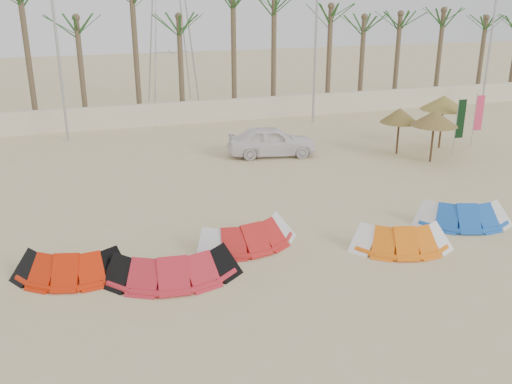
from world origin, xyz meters
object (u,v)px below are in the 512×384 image
object	(u,v)px
kite_orange	(397,234)
parasol_mid	(435,118)
kite_red_mid	(170,261)
parasol_right	(444,103)
parasol_left	(400,115)
kite_red_left	(69,261)
kite_blue	(458,211)
kite_red_right	(245,231)
car	(271,141)

from	to	relation	value
kite_orange	parasol_mid	bearing A→B (deg)	50.35
kite_red_mid	kite_orange	world-z (taller)	same
parasol_right	kite_orange	bearing A→B (deg)	-130.31
kite_red_mid	parasol_left	xyz separation A→B (m)	(12.57, 8.97, 1.47)
kite_orange	parasol_left	bearing A→B (deg)	59.28
kite_red_left	kite_blue	size ratio (longest dim) A/B	0.97
kite_red_right	kite_orange	distance (m)	4.75
kite_orange	parasol_mid	distance (m)	10.00
kite_red_right	parasol_right	world-z (taller)	parasol_right
kite_orange	kite_blue	distance (m)	3.24
parasol_left	parasol_mid	bearing A→B (deg)	-64.31
kite_red_right	parasol_left	world-z (taller)	parasol_left
kite_orange	car	bearing A→B (deg)	92.25
kite_red_right	parasol_mid	world-z (taller)	parasol_mid
parasol_mid	car	distance (m)	7.57
kite_red_left	parasol_left	distance (m)	17.34
kite_red_right	parasol_mid	distance (m)	12.36
parasol_left	parasol_right	xyz separation A→B (m)	(2.62, 0.32, 0.39)
kite_red_right	parasol_mid	size ratio (longest dim) A/B	1.46
kite_red_right	parasol_right	bearing A→B (deg)	32.10
kite_blue	kite_red_right	bearing A→B (deg)	175.47
parasol_left	car	world-z (taller)	parasol_left
car	parasol_left	bearing A→B (deg)	-94.52
parasol_left	kite_red_left	bearing A→B (deg)	-152.16
kite_orange	parasol_left	world-z (taller)	parasol_left
kite_blue	parasol_left	size ratio (longest dim) A/B	1.56
parasol_left	car	xyz separation A→B (m)	(-5.92, 1.56, -1.18)
parasol_mid	parasol_right	world-z (taller)	parasol_right
kite_red_left	car	bearing A→B (deg)	45.81
parasol_mid	kite_red_mid	bearing A→B (deg)	-151.33
kite_orange	parasol_right	distance (m)	12.68
parasol_left	kite_orange	bearing A→B (deg)	-120.72
parasol_left	parasol_right	world-z (taller)	parasol_right
kite_red_right	car	bearing A→B (deg)	66.21
kite_red_left	parasol_left	bearing A→B (deg)	27.84
kite_red_mid	parasol_left	distance (m)	15.51
kite_blue	parasol_right	world-z (taller)	parasol_right
kite_red_mid	parasol_mid	size ratio (longest dim) A/B	1.56
kite_red_left	parasol_left	size ratio (longest dim) A/B	1.50
kite_blue	car	world-z (taller)	car
kite_orange	parasol_mid	xyz separation A→B (m)	(6.29, 7.59, 1.64)
kite_red_left	car	xyz separation A→B (m)	(9.36, 9.62, 0.30)
kite_orange	parasol_right	bearing A→B (deg)	49.69
kite_red_left	parasol_right	distance (m)	19.85
car	kite_red_left	bearing A→B (deg)	146.01
kite_red_mid	kite_orange	xyz separation A→B (m)	(7.08, -0.28, -0.00)
car	kite_red_mid	bearing A→B (deg)	157.91
kite_red_mid	kite_blue	size ratio (longest dim) A/B	1.07
kite_red_mid	kite_blue	distance (m)	10.16
kite_blue	parasol_right	size ratio (longest dim) A/B	1.33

